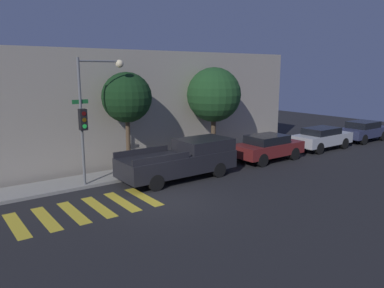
# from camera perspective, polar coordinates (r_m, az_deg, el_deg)

# --- Properties ---
(ground_plane) EXTENTS (60.00, 60.00, 0.00)m
(ground_plane) POSITION_cam_1_polar(r_m,az_deg,el_deg) (15.22, -4.14, -8.44)
(ground_plane) COLOR black
(sidewalk) EXTENTS (26.00, 1.88, 0.14)m
(sidewalk) POSITION_cam_1_polar(r_m,az_deg,el_deg) (18.67, -10.98, -4.65)
(sidewalk) COLOR gray
(sidewalk) RESTS_ON ground
(building_row) EXTENTS (26.00, 6.00, 6.14)m
(building_row) POSITION_cam_1_polar(r_m,az_deg,el_deg) (22.09, -16.16, 5.47)
(building_row) COLOR #A89E8E
(building_row) RESTS_ON ground
(crosswalk) EXTENTS (6.25, 2.60, 0.00)m
(crosswalk) POSITION_cam_1_polar(r_m,az_deg,el_deg) (14.53, -17.62, -9.92)
(crosswalk) COLOR gold
(crosswalk) RESTS_ON ground
(traffic_light_pole) EXTENTS (2.41, 0.56, 5.63)m
(traffic_light_pole) POSITION_cam_1_polar(r_m,az_deg,el_deg) (16.73, -15.11, 5.64)
(traffic_light_pole) COLOR slate
(traffic_light_pole) RESTS_ON ground
(pickup_truck) EXTENTS (5.70, 2.09, 1.79)m
(pickup_truck) POSITION_cam_1_polar(r_m,az_deg,el_deg) (17.89, -1.38, -2.31)
(pickup_truck) COLOR black
(pickup_truck) RESTS_ON ground
(sedan_near_corner) EXTENTS (4.26, 1.87, 1.48)m
(sedan_near_corner) POSITION_cam_1_polar(r_m,az_deg,el_deg) (21.76, 11.46, -0.43)
(sedan_near_corner) COLOR maroon
(sedan_near_corner) RESTS_ON ground
(sedan_middle) EXTENTS (4.38, 1.77, 1.45)m
(sedan_middle) POSITION_cam_1_polar(r_m,az_deg,el_deg) (25.75, 19.17, 0.93)
(sedan_middle) COLOR #B7BABF
(sedan_middle) RESTS_ON ground
(sedan_far_end) EXTENTS (4.21, 1.81, 1.45)m
(sedan_far_end) POSITION_cam_1_polar(r_m,az_deg,el_deg) (29.98, 24.64, 1.90)
(sedan_far_end) COLOR #2D3351
(sedan_far_end) RESTS_ON ground
(tree_near_corner) EXTENTS (2.44, 2.44, 5.03)m
(tree_near_corner) POSITION_cam_1_polar(r_m,az_deg,el_deg) (18.55, -9.92, 6.95)
(tree_near_corner) COLOR brown
(tree_near_corner) RESTS_ON ground
(tree_midblock) EXTENTS (3.10, 3.10, 5.28)m
(tree_midblock) POSITION_cam_1_polar(r_m,az_deg,el_deg) (21.56, 3.34, 7.47)
(tree_midblock) COLOR brown
(tree_midblock) RESTS_ON ground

